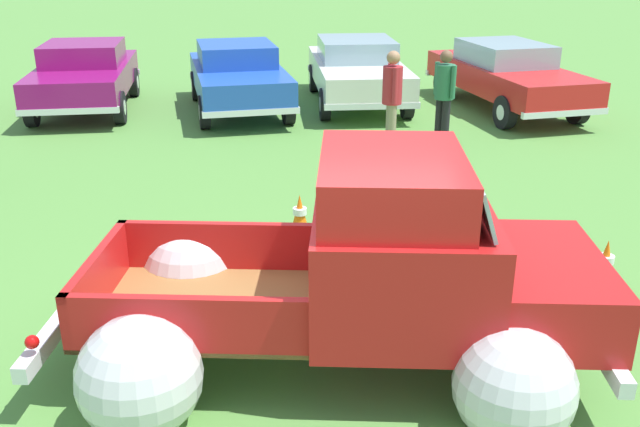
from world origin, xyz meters
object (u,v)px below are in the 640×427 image
spectator_0 (392,95)px  lane_cone_1 (604,268)px  show_car_1 (238,75)px  show_car_2 (357,69)px  show_car_3 (506,74)px  show_car_0 (85,74)px  lane_cone_0 (300,219)px  spectator_1 (444,91)px  vintage_pickup_truck (369,287)px

spectator_0 → lane_cone_1: (1.64, -5.37, -0.69)m
show_car_1 → lane_cone_1: bearing=16.4°
show_car_2 → lane_cone_1: bearing=8.1°
spectator_0 → show_car_3: bearing=-136.2°
spectator_0 → lane_cone_1: bearing=102.3°
show_car_0 → lane_cone_0: bearing=25.7°
show_car_3 → spectator_1: 3.27m
lane_cone_0 → lane_cone_1: 3.49m
show_car_2 → lane_cone_0: size_ratio=7.43×
lane_cone_1 → lane_cone_0: bearing=156.1°
show_car_0 → lane_cone_1: size_ratio=7.02×
vintage_pickup_truck → show_car_1: size_ratio=1.04×
spectator_1 → lane_cone_0: size_ratio=2.67×
show_car_1 → show_car_2: size_ratio=0.97×
spectator_0 → show_car_2: bearing=-89.4°
show_car_1 → show_car_2: same height
show_car_2 → lane_cone_0: 7.91m
show_car_0 → spectator_0: bearing=54.8°
vintage_pickup_truck → show_car_1: vintage_pickup_truck is taller
show_car_1 → lane_cone_1: show_car_1 is taller
lane_cone_1 → show_car_1: bearing=118.3°
vintage_pickup_truck → show_car_0: 11.27m
show_car_1 → lane_cone_1: size_ratio=7.24×
vintage_pickup_truck → spectator_0: size_ratio=2.69×
show_car_0 → show_car_2: same height
lane_cone_0 → show_car_2: bearing=81.3°
show_car_1 → show_car_3: size_ratio=0.92×
spectator_1 → lane_cone_0: spectator_1 is taller
show_car_0 → show_car_2: bearing=87.7°
show_car_0 → lane_cone_0: 8.70m
show_car_0 → show_car_2: (5.93, 0.52, 0.00)m
show_car_0 → lane_cone_0: show_car_0 is taller
show_car_1 → spectator_1: spectator_1 is taller
show_car_2 → spectator_0: (0.35, -3.84, 0.22)m
vintage_pickup_truck → lane_cone_1: bearing=28.8°
show_car_0 → show_car_3: (9.12, -0.11, 0.00)m
show_car_2 → show_car_3: bearing=74.8°
vintage_pickup_truck → show_car_1: bearing=105.0°
show_car_2 → show_car_3: size_ratio=0.94×
lane_cone_1 → show_car_3: bearing=82.0°
show_car_1 → spectator_0: (2.95, -3.16, 0.22)m
spectator_0 → spectator_1: spectator_0 is taller
show_car_1 → lane_cone_0: show_car_1 is taller
show_car_1 → lane_cone_0: bearing=-0.8°
spectator_0 → spectator_1: size_ratio=1.04×
show_car_1 → show_car_3: 5.80m
lane_cone_0 → show_car_1: bearing=101.2°
show_car_3 → spectator_0: size_ratio=2.84×
vintage_pickup_truck → show_car_1: 9.97m
show_car_1 → lane_cone_0: 7.28m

